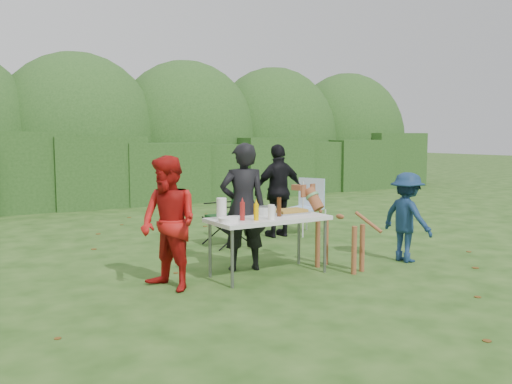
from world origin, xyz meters
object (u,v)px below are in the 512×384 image
child (407,217)px  lawn_chair (305,206)px  camping_chair (228,213)px  dog (340,229)px  paper_towel_roll (222,209)px  person_cook (243,207)px  ketchup_bottle (242,211)px  person_black_puffy (279,191)px  person_red_jacket (169,223)px  mustard_bottle (256,212)px  folding_table (269,221)px  beer_bottle (279,207)px

child → lawn_chair: (0.08, 2.46, -0.13)m
child → camping_chair: bearing=33.7°
dog → lawn_chair: (1.18, 2.32, -0.04)m
dog → paper_towel_roll: bearing=59.4°
person_cook → lawn_chair: (2.27, 1.68, -0.33)m
person_cook → ketchup_bottle: person_cook is taller
person_black_puffy → camping_chair: size_ratio=1.51×
person_red_jacket → mustard_bottle: bearing=60.5°
person_black_puffy → ketchup_bottle: size_ratio=7.30×
person_cook → camping_chair: bearing=-93.1°
person_cook → camping_chair: person_cook is taller
folding_table → paper_towel_roll: (-0.59, 0.14, 0.18)m
person_black_puffy → paper_towel_roll: bearing=44.6°
person_cook → paper_towel_roll: size_ratio=6.38×
folding_table → camping_chair: (0.44, 1.84, -0.15)m
child → lawn_chair: size_ratio=1.26×
dog → lawn_chair: bearing=-43.5°
beer_bottle → paper_towel_roll: paper_towel_roll is taller
person_red_jacket → lawn_chair: person_red_jacket is taller
person_red_jacket → camping_chair: person_red_jacket is taller
dog → person_red_jacket: bearing=65.9°
ketchup_bottle → child: bearing=-7.4°
camping_chair → person_red_jacket: bearing=47.6°
person_red_jacket → beer_bottle: size_ratio=6.38×
child → mustard_bottle: (-2.32, 0.24, 0.22)m
lawn_chair → person_red_jacket: bearing=5.8°
folding_table → child: (2.05, -0.39, -0.06)m
person_red_jacket → lawn_chair: 4.00m
person_cook → ketchup_bottle: 0.54m
person_cook → person_red_jacket: 1.23m
dog → mustard_bottle: (-1.23, 0.10, 0.31)m
lawn_chair → beer_bottle: 2.92m
person_cook → dog: bearing=168.3°
child → dog: size_ratio=1.11×
beer_bottle → person_black_puffy: bearing=55.8°
folding_table → camping_chair: bearing=76.5°
person_red_jacket → person_cook: bearing=87.8°
person_black_puffy → child: (0.47, -2.48, -0.18)m
mustard_bottle → child: bearing=-5.8°
lawn_chair → camping_chair: bearing=-17.0°
folding_table → person_cook: bearing=109.6°
ketchup_bottle → folding_table: bearing=9.3°
lawn_chair → paper_towel_roll: paper_towel_roll is taller
ketchup_bottle → beer_bottle: size_ratio=0.92×
dog → person_cook: bearing=43.0°
mustard_bottle → paper_towel_roll: size_ratio=0.77×
ketchup_bottle → beer_bottle: 0.55m
child → ketchup_bottle: (-2.46, 0.32, 0.23)m
paper_towel_roll → person_black_puffy: bearing=41.9°
child → beer_bottle: (-1.91, 0.35, 0.24)m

